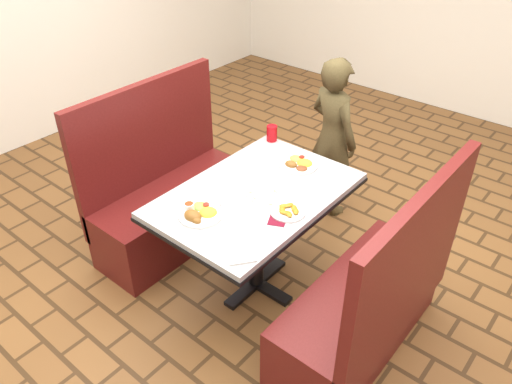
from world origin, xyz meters
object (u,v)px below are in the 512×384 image
at_px(red_tumbler, 272,133).
at_px(booth_bench_right, 368,307).
at_px(near_dinner_plate, 199,212).
at_px(far_dinner_plate, 299,163).
at_px(dining_table, 256,205).
at_px(diner_person, 332,138).
at_px(booth_bench_left, 171,200).
at_px(plantain_plate, 288,211).

bearing_deg(red_tumbler, booth_bench_right, -26.52).
height_order(near_dinner_plate, far_dinner_plate, near_dinner_plate).
distance_m(near_dinner_plate, red_tumbler, 0.96).
relative_size(dining_table, diner_person, 0.97).
xyz_separation_m(booth_bench_left, plantain_plate, (1.06, -0.04, 0.43)).
xyz_separation_m(booth_bench_left, far_dinner_plate, (0.82, 0.40, 0.44)).
xyz_separation_m(plantain_plate, red_tumbler, (-0.59, 0.60, 0.04)).
bearing_deg(dining_table, booth_bench_right, 0.00).
height_order(near_dinner_plate, red_tumbler, red_tumbler).
bearing_deg(diner_person, dining_table, 113.69).
bearing_deg(diner_person, far_dinner_plate, 119.65).
relative_size(dining_table, booth_bench_left, 1.01).
distance_m(near_dinner_plate, plantain_plate, 0.49).
bearing_deg(booth_bench_left, booth_bench_right, 0.00).
bearing_deg(red_tumbler, booth_bench_left, -130.30).
distance_m(diner_person, plantain_plate, 1.20).
relative_size(plantain_plate, red_tumbler, 1.80).
bearing_deg(near_dinner_plate, booth_bench_right, 22.85).
distance_m(booth_bench_left, diner_person, 1.29).
distance_m(dining_table, far_dinner_plate, 0.42).
distance_m(plantain_plate, red_tumbler, 0.85).
bearing_deg(red_tumbler, far_dinner_plate, -24.47).
relative_size(dining_table, booth_bench_right, 1.01).
xyz_separation_m(dining_table, near_dinner_plate, (-0.09, -0.37, 0.12)).
height_order(booth_bench_right, near_dinner_plate, booth_bench_right).
bearing_deg(near_dinner_plate, far_dinner_plate, 81.98).
height_order(booth_bench_left, plantain_plate, booth_bench_left).
bearing_deg(booth_bench_right, plantain_plate, -175.20).
height_order(diner_person, red_tumbler, diner_person).
xyz_separation_m(dining_table, plantain_plate, (0.27, -0.04, 0.11)).
bearing_deg(dining_table, far_dinner_plate, 87.40).
distance_m(diner_person, near_dinner_plate, 1.45).
bearing_deg(booth_bench_right, red_tumbler, 153.48).
relative_size(diner_person, red_tumbler, 11.40).
bearing_deg(near_dinner_plate, plantain_plate, 42.76).
bearing_deg(booth_bench_left, red_tumbler, 49.70).
height_order(booth_bench_left, red_tumbler, booth_bench_left).
height_order(dining_table, near_dinner_plate, near_dinner_plate).
bearing_deg(plantain_plate, dining_table, 170.44).
height_order(diner_person, far_dinner_plate, diner_person).
xyz_separation_m(dining_table, far_dinner_plate, (0.02, 0.40, 0.12)).
distance_m(diner_person, red_tumbler, 0.57).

